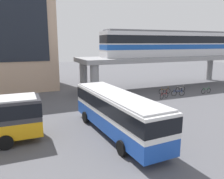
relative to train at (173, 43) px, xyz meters
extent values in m
plane|color=#515156|center=(-15.66, -7.53, -6.80)|extent=(120.00, 120.00, 0.00)
cube|color=gray|center=(-1.54, 0.00, -2.27)|extent=(26.80, 6.55, 0.60)
cylinder|color=gray|center=(-13.74, -2.48, -4.68)|extent=(1.10, 1.10, 4.23)
cylinder|color=gray|center=(-13.74, 2.48, -4.68)|extent=(1.10, 1.10, 4.23)
cylinder|color=gray|center=(10.66, 2.48, -4.68)|extent=(1.10, 1.10, 4.23)
cube|color=silver|center=(0.00, 0.00, -0.17)|extent=(23.14, 2.90, 3.60)
cube|color=#194CA5|center=(0.00, 0.00, -0.53)|extent=(23.20, 2.96, 0.70)
cube|color=black|center=(0.00, 0.00, 0.55)|extent=(23.20, 2.96, 1.10)
cube|color=slate|center=(0.00, 0.00, 1.75)|extent=(22.21, 2.61, 0.24)
cube|color=#1E4CB2|center=(-16.03, -14.31, -5.75)|extent=(3.10, 11.12, 1.10)
cube|color=silver|center=(-16.03, -14.31, -4.45)|extent=(3.10, 11.12, 1.50)
cube|color=black|center=(-16.03, -14.31, -4.37)|extent=(3.14, 11.16, 0.96)
cube|color=silver|center=(-16.03, -14.31, -3.64)|extent=(2.94, 10.56, 0.12)
cylinder|color=black|center=(-17.47, -10.87, -6.30)|extent=(0.33, 1.01, 1.00)
cylinder|color=black|center=(-14.97, -10.73, -6.30)|extent=(0.33, 1.01, 1.00)
cylinder|color=black|center=(-17.11, -17.46, -6.30)|extent=(0.33, 1.01, 1.00)
cylinder|color=black|center=(-14.61, -17.32, -6.30)|extent=(0.33, 1.01, 1.00)
cylinder|color=black|center=(-23.78, -13.75, -6.30)|extent=(1.00, 0.29, 1.00)
cylinder|color=black|center=(-23.75, -11.25, -6.30)|extent=(1.00, 0.29, 1.00)
torus|color=black|center=(-10.09, -6.19, -6.46)|extent=(0.72, 0.28, 0.74)
torus|color=black|center=(-11.09, -5.86, -6.46)|extent=(0.72, 0.28, 0.74)
cylinder|color=orange|center=(-10.59, -6.03, -6.18)|extent=(1.01, 0.37, 0.05)
cylinder|color=orange|center=(-11.09, -5.86, -6.16)|extent=(0.04, 0.04, 0.55)
cylinder|color=orange|center=(-10.09, -6.19, -6.11)|extent=(0.04, 0.04, 0.65)
torus|color=black|center=(-2.74, -5.92, -6.46)|extent=(0.71, 0.32, 0.74)
torus|color=black|center=(-3.72, -5.54, -6.46)|extent=(0.71, 0.32, 0.74)
cylinder|color=#1E3FA5|center=(-3.23, -5.73, -6.18)|extent=(1.00, 0.42, 0.05)
cylinder|color=#1E3FA5|center=(-3.72, -5.54, -6.16)|extent=(0.04, 0.04, 0.55)
cylinder|color=#1E3FA5|center=(-2.74, -5.92, -6.11)|extent=(0.04, 0.04, 0.65)
torus|color=black|center=(1.86, -6.05, -6.46)|extent=(0.74, 0.11, 0.74)
torus|color=black|center=(0.81, -6.12, -6.46)|extent=(0.74, 0.11, 0.74)
cylinder|color=#1E7F33|center=(1.33, -6.09, -6.18)|extent=(1.05, 0.12, 0.05)
cylinder|color=#1E7F33|center=(0.81, -6.12, -6.16)|extent=(0.04, 0.04, 0.55)
cylinder|color=#1E7F33|center=(1.86, -6.05, -6.11)|extent=(0.04, 0.04, 0.65)
torus|color=black|center=(-5.33, -6.10, -6.46)|extent=(0.71, 0.31, 0.74)
torus|color=black|center=(-6.31, -6.46, -6.46)|extent=(0.71, 0.31, 0.74)
cylinder|color=#B21E1E|center=(-5.82, -6.28, -6.18)|extent=(1.00, 0.41, 0.05)
cylinder|color=#B21E1E|center=(-6.31, -6.46, -6.16)|extent=(0.04, 0.04, 0.55)
cylinder|color=#B21E1E|center=(-5.33, -6.10, -6.11)|extent=(0.04, 0.04, 0.65)
torus|color=black|center=(-3.60, -4.12, -6.46)|extent=(0.74, 0.14, 0.74)
torus|color=black|center=(-4.64, -4.00, -6.46)|extent=(0.74, 0.14, 0.74)
cylinder|color=#996626|center=(-4.12, -4.06, -6.18)|extent=(1.05, 0.16, 0.05)
cylinder|color=#996626|center=(-4.64, -4.00, -6.16)|extent=(0.04, 0.04, 0.55)
cylinder|color=#996626|center=(-3.60, -4.12, -6.11)|extent=(0.04, 0.04, 0.65)
torus|color=black|center=(-0.83, -3.91, -6.46)|extent=(0.74, 0.12, 0.74)
torus|color=black|center=(-1.88, -4.00, -6.46)|extent=(0.74, 0.12, 0.74)
cylinder|color=silver|center=(-1.36, -3.96, -6.18)|extent=(1.05, 0.14, 0.05)
cylinder|color=silver|center=(-1.88, -4.00, -6.16)|extent=(0.04, 0.04, 0.55)
cylinder|color=silver|center=(-0.83, -3.91, -6.11)|extent=(0.04, 0.04, 0.65)
camera|label=1|loc=(-22.80, -29.21, 0.15)|focal=36.36mm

